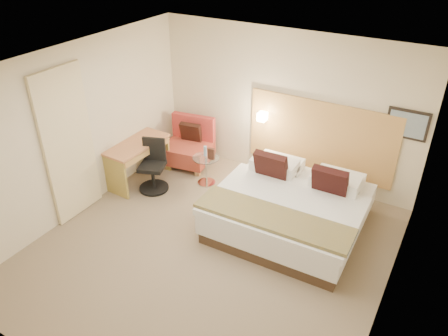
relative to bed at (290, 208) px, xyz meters
The scene contains 19 objects.
floor 1.39m from the bed, 125.39° to the right, with size 4.80×5.00×0.02m, color #816F57.
ceiling 2.72m from the bed, 125.39° to the right, with size 4.80×5.00×0.02m, color white.
wall_back 1.90m from the bed, 118.86° to the left, with size 4.80×0.02×2.70m, color beige.
wall_front 3.82m from the bed, 102.19° to the right, with size 4.80×0.02×2.70m, color beige.
wall_left 3.52m from the bed, 161.02° to the right, with size 0.02×5.00×2.70m, color beige.
wall_right 2.21m from the bed, 33.92° to the right, with size 0.02×5.00×2.70m, color beige.
headboard_panel 1.50m from the bed, 93.29° to the left, with size 2.60×0.04×1.30m, color tan.
art_frame 2.19m from the bed, 48.10° to the left, with size 0.62×0.03×0.47m, color black.
art_canvas 2.17m from the bed, 47.69° to the left, with size 0.54×0.01×0.39m, color gray.
lamp_arm 1.92m from the bed, 130.47° to the left, with size 0.02×0.02×0.12m, color silver.
lamp_shade 1.87m from the bed, 131.79° to the left, with size 0.15×0.15×0.15m, color #F9E8C2.
curtain 3.53m from the bed, 156.78° to the right, with size 0.06×0.90×2.42m, color beige.
bottle_a 1.92m from the bed, 165.60° to the left, with size 0.06×0.06×0.19m, color #95BFE6.
menu_folder 1.77m from the bed, 165.84° to the left, with size 0.12×0.05×0.21m, color #3D2119.
bed is the anchor object (origin of this frame).
lounge_chair 2.64m from the bed, 160.40° to the left, with size 0.97×0.88×0.92m.
side_table 1.85m from the bed, 166.70° to the left, with size 0.50×0.50×0.53m.
desk 2.91m from the bed, behind, with size 0.62×1.25×0.77m.
desk_chair 2.52m from the bed, behind, with size 0.67×0.67×0.92m.
Camera 1 is at (2.65, -4.15, 4.29)m, focal length 35.00 mm.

